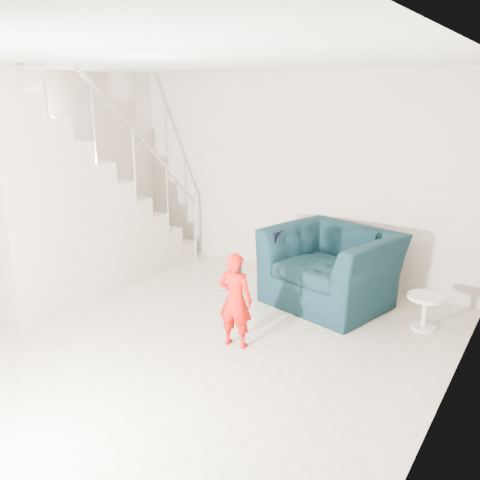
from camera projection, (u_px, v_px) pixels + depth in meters
name	position (u px, v px, depth m)	size (l,w,h in m)	color
floor	(160.00, 349.00, 4.96)	(5.50, 5.50, 0.00)	gray
ceiling	(146.00, 57.00, 4.22)	(5.50, 5.50, 0.00)	silver
back_wall	(293.00, 176.00, 6.81)	(5.00, 5.00, 0.00)	#A89A89
right_wall	(444.00, 263.00, 3.28)	(5.50, 5.50, 0.00)	#A89A89
armchair	(331.00, 268.00, 5.96)	(1.36, 1.19, 0.89)	black
toddler	(235.00, 300.00, 4.92)	(0.35, 0.23, 0.96)	#9D1405
side_table	(425.00, 306.00, 5.34)	(0.38, 0.38, 0.38)	silver
staircase	(64.00, 218.00, 6.19)	(1.02, 3.03, 3.62)	#ADA089
cushion	(360.00, 246.00, 5.97)	(0.40, 0.12, 0.38)	black
throw	(283.00, 253.00, 6.15)	(0.05, 0.53, 0.60)	black
phone	(240.00, 267.00, 4.76)	(0.02, 0.05, 0.10)	black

